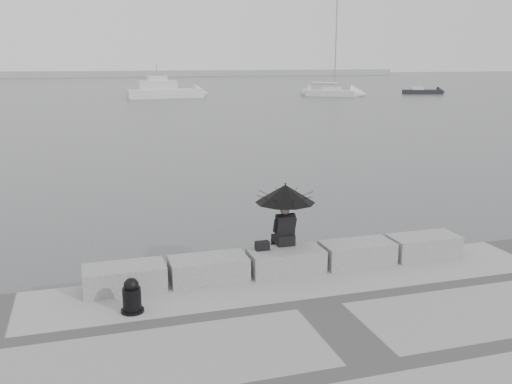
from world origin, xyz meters
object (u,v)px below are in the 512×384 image
object	(u,v)px
seated_person	(285,199)
small_motorboat	(422,92)
mooring_bollard	(132,298)
sailboat_right	(331,92)
motor_cruiser	(165,91)

from	to	relation	value
seated_person	small_motorboat	size ratio (longest dim) A/B	0.24
seated_person	mooring_bollard	distance (m)	3.93
sailboat_right	mooring_bollard	bearing A→B (deg)	-82.51
seated_person	motor_cruiser	distance (m)	63.91
sailboat_right	motor_cruiser	size ratio (longest dim) A/B	1.32
motor_cruiser	seated_person	bearing A→B (deg)	-98.42
motor_cruiser	small_motorboat	world-z (taller)	motor_cruiser
small_motorboat	motor_cruiser	bearing A→B (deg)	-167.78
mooring_bollard	motor_cruiser	distance (m)	65.75
seated_person	sailboat_right	bearing A→B (deg)	65.51
mooring_bollard	motor_cruiser	world-z (taller)	motor_cruiser
seated_person	motor_cruiser	bearing A→B (deg)	84.92
seated_person	sailboat_right	xyz separation A→B (m)	(28.51, 60.72, -1.49)
seated_person	sailboat_right	distance (m)	67.10
sailboat_right	motor_cruiser	bearing A→B (deg)	-152.67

